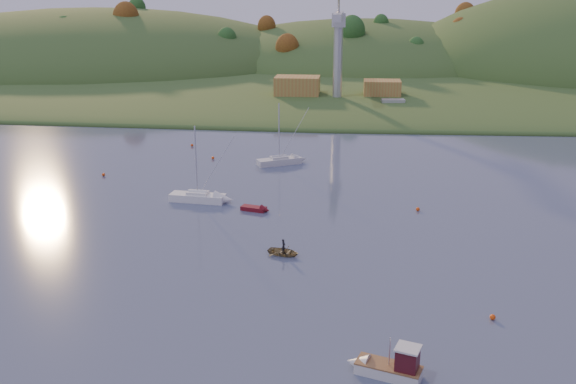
# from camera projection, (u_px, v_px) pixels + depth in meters

# --- Properties ---
(far_shore) EXTENTS (620.00, 220.00, 1.50)m
(far_shore) POSITION_uv_depth(u_px,v_px,m) (339.00, 62.00, 261.90)
(far_shore) COLOR #364E1F
(far_shore) RESTS_ON ground
(shore_slope) EXTENTS (640.00, 150.00, 7.00)m
(shore_slope) POSITION_uv_depth(u_px,v_px,m) (334.00, 83.00, 200.13)
(shore_slope) COLOR #364E1F
(shore_slope) RESTS_ON ground
(hill_left) EXTENTS (170.00, 140.00, 44.00)m
(hill_left) POSITION_uv_depth(u_px,v_px,m) (98.00, 68.00, 241.81)
(hill_left) COLOR #364E1F
(hill_left) RESTS_ON ground
(hill_center) EXTENTS (140.00, 120.00, 36.00)m
(hill_center) POSITION_uv_depth(u_px,v_px,m) (364.00, 68.00, 241.95)
(hill_center) COLOR #364E1F
(hill_center) RESTS_ON ground
(hillside_trees) EXTENTS (280.00, 50.00, 32.00)m
(hillside_trees) POSITION_uv_depth(u_px,v_px,m) (336.00, 76.00, 219.13)
(hillside_trees) COLOR #1C4E1C
(hillside_trees) RESTS_ON ground
(wharf) EXTENTS (42.00, 16.00, 2.40)m
(wharf) POSITION_uv_depth(u_px,v_px,m) (349.00, 102.00, 158.44)
(wharf) COLOR slate
(wharf) RESTS_ON ground
(shed_west) EXTENTS (11.00, 8.00, 4.80)m
(shed_west) POSITION_uv_depth(u_px,v_px,m) (297.00, 86.00, 159.54)
(shed_west) COLOR #A77237
(shed_west) RESTS_ON wharf
(shed_east) EXTENTS (9.00, 7.00, 4.00)m
(shed_east) POSITION_uv_depth(u_px,v_px,m) (382.00, 88.00, 158.64)
(shed_east) COLOR #A77237
(shed_east) RESTS_ON wharf
(dock_crane) EXTENTS (3.20, 28.00, 20.30)m
(dock_crane) POSITION_uv_depth(u_px,v_px,m) (338.00, 37.00, 150.55)
(dock_crane) COLOR #B7B7BC
(dock_crane) RESTS_ON wharf
(fishing_boat) EXTENTS (5.92, 3.48, 3.61)m
(fishing_boat) POSITION_uv_depth(u_px,v_px,m) (384.00, 365.00, 47.17)
(fishing_boat) COLOR silver
(fishing_boat) RESTS_ON ground
(sailboat_near) EXTENTS (7.48, 5.36, 10.14)m
(sailboat_near) POSITION_uv_depth(u_px,v_px,m) (279.00, 160.00, 105.37)
(sailboat_near) COLOR silver
(sailboat_near) RESTS_ON ground
(sailboat_far) EXTENTS (7.68, 3.04, 10.38)m
(sailboat_far) POSITION_uv_depth(u_px,v_px,m) (198.00, 196.00, 86.62)
(sailboat_far) COLOR white
(sailboat_far) RESTS_ON ground
(canoe) EXTENTS (4.04, 3.38, 0.72)m
(canoe) POSITION_uv_depth(u_px,v_px,m) (284.00, 252.00, 68.95)
(canoe) COLOR olive
(canoe) RESTS_ON ground
(paddler) EXTENTS (0.52, 0.65, 1.56)m
(paddler) POSITION_uv_depth(u_px,v_px,m) (284.00, 248.00, 68.83)
(paddler) COLOR black
(paddler) RESTS_ON ground
(red_tender) EXTENTS (4.06, 2.32, 1.31)m
(red_tender) POSITION_uv_depth(u_px,v_px,m) (259.00, 209.00, 82.82)
(red_tender) COLOR maroon
(red_tender) RESTS_ON ground
(work_vessel) EXTENTS (12.82, 5.64, 3.20)m
(work_vessel) POSITION_uv_depth(u_px,v_px,m) (393.00, 108.00, 150.66)
(work_vessel) COLOR slate
(work_vessel) RESTS_ON ground
(buoy_0) EXTENTS (0.50, 0.50, 0.50)m
(buoy_0) POSITION_uv_depth(u_px,v_px,m) (493.00, 317.00, 55.29)
(buoy_0) COLOR #E5460C
(buoy_0) RESTS_ON ground
(buoy_1) EXTENTS (0.50, 0.50, 0.50)m
(buoy_1) POSITION_uv_depth(u_px,v_px,m) (418.00, 209.00, 82.91)
(buoy_1) COLOR #E5460C
(buoy_1) RESTS_ON ground
(buoy_2) EXTENTS (0.50, 0.50, 0.50)m
(buoy_2) POSITION_uv_depth(u_px,v_px,m) (104.00, 175.00, 98.71)
(buoy_2) COLOR #E5460C
(buoy_2) RESTS_ON ground
(buoy_3) EXTENTS (0.50, 0.50, 0.50)m
(buoy_3) POSITION_uv_depth(u_px,v_px,m) (213.00, 158.00, 108.71)
(buoy_3) COLOR #E5460C
(buoy_3) RESTS_ON ground
(buoy_4) EXTENTS (0.50, 0.50, 0.50)m
(buoy_4) POSITION_uv_depth(u_px,v_px,m) (192.00, 145.00, 117.75)
(buoy_4) COLOR #E5460C
(buoy_4) RESTS_ON ground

